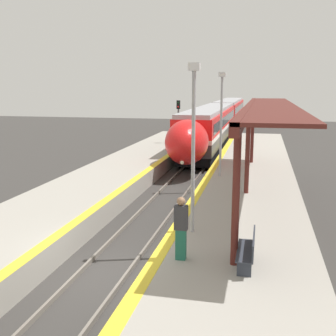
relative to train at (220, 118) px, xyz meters
The scene contains 11 objects.
ground_plane 34.44m from the train, 90.00° to the right, with size 120.00×120.00×0.00m, color #383533.
rail_left 34.45m from the train, 91.20° to the right, with size 0.08×90.00×0.15m, color slate.
rail_right 34.45m from the train, 88.80° to the right, with size 0.08×90.00×0.15m, color slate.
train is the anchor object (origin of this frame).
platform_right 34.64m from the train, 83.49° to the right, with size 4.69×64.00×0.90m.
platform_bench 35.10m from the train, 83.01° to the right, with size 0.44×1.66×0.89m.
person_waiting 34.84m from the train, 85.99° to the right, with size 0.36×0.23×1.77m.
railway_signal 11.31m from the train, 102.22° to the right, with size 0.28×0.28×4.41m.
lamppost_near 32.61m from the train, 85.82° to the right, with size 0.36×0.20×5.39m.
lamppost_mid 23.77m from the train, 84.25° to the right, with size 0.36×0.20×5.39m.
station_canopy 27.41m from the train, 80.59° to the right, with size 2.02×18.66×3.92m.
Camera 1 is at (4.49, -11.08, 5.59)m, focal length 45.00 mm.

